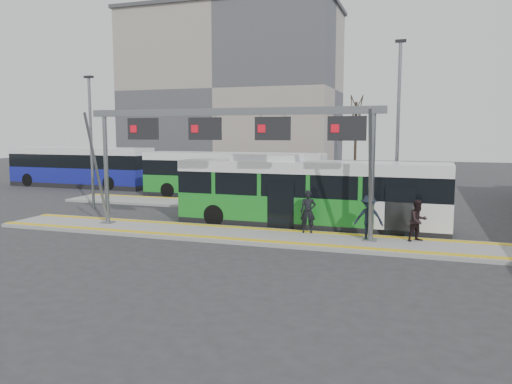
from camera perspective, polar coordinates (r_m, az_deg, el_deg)
ground at (r=21.06m, az=-2.30°, el=-5.09°), size 120.00×120.00×0.00m
platform_main at (r=21.04m, az=-2.31°, el=-4.89°), size 22.00×3.00×0.15m
platform_second at (r=29.82m, az=-4.06°, el=-1.42°), size 20.00×3.00×0.15m
tactile_main at (r=21.02m, az=-2.31°, el=-4.66°), size 22.00×2.65×0.02m
tactile_second at (r=30.86m, az=-3.24°, el=-0.97°), size 20.00×0.35×0.02m
gantry at (r=20.96m, az=-3.01°, el=6.69°), size 13.00×1.68×5.20m
apartment_block at (r=59.43m, az=-2.70°, el=11.53°), size 24.50×12.50×18.40m
hero_bus at (r=22.90m, az=6.10°, el=-0.26°), size 12.23×2.86×3.35m
bg_bus_green at (r=33.08m, az=-2.64°, el=1.87°), size 12.09×2.76×3.01m
bg_bus_blue at (r=42.25m, az=-19.43°, el=2.66°), size 12.15×3.07×3.15m
passenger_a at (r=21.00m, az=5.96°, el=-2.25°), size 0.73×0.56×1.79m
passenger_b at (r=20.30m, az=18.05°, el=-3.11°), size 1.00×0.98×1.62m
passenger_c at (r=20.08m, az=12.76°, el=-2.87°), size 1.15×0.69×1.75m
tree_left at (r=53.06m, az=5.95°, el=8.72°), size 1.40×1.40×8.06m
tree_mid at (r=54.24m, az=11.37°, el=8.94°), size 1.40×1.40×8.51m
tree_far at (r=59.83m, az=-11.02°, el=8.18°), size 1.40×1.40×7.74m
lamp_west at (r=29.65m, az=-18.33°, el=5.77°), size 0.50×0.25×7.46m
lamp_east at (r=24.94m, az=15.90°, el=7.10°), size 0.50×0.25×8.66m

